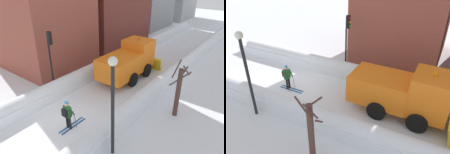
{
  "view_description": "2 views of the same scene",
  "coord_description": "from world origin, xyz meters",
  "views": [
    {
      "loc": [
        8.27,
        -6.03,
        7.87
      ],
      "look_at": [
        -0.06,
        4.86,
        1.1
      ],
      "focal_mm": 33.87,
      "sensor_mm": 36.0,
      "label": 1
    },
    {
      "loc": [
        10.61,
        9.15,
        8.45
      ],
      "look_at": [
        -0.34,
        3.33,
        1.32
      ],
      "focal_mm": 36.14,
      "sensor_mm": 36.0,
      "label": 2
    }
  ],
  "objects": [
    {
      "name": "bare_tree_near",
      "position": [
        4.86,
        4.81,
        1.69
      ],
      "size": [
        1.1,
        1.1,
        3.52
      ],
      "color": "#4B302A",
      "rests_on": "ground"
    },
    {
      "name": "ground_plane",
      "position": [
        0.0,
        10.0,
        0.0
      ],
      "size": [
        80.0,
        80.0,
        0.0
      ],
      "primitive_type": "plane",
      "color": "white"
    },
    {
      "name": "traffic_light_pole",
      "position": [
        -3.53,
        2.4,
        3.07
      ],
      "size": [
        0.28,
        0.42,
        4.38
      ],
      "color": "black",
      "rests_on": "ground"
    },
    {
      "name": "snowbank_right",
      "position": [
        2.75,
        10.0,
        0.52
      ],
      "size": [
        1.1,
        36.0,
        1.14
      ],
      "color": "white",
      "rests_on": "ground"
    },
    {
      "name": "snowbank_left",
      "position": [
        -2.75,
        10.0,
        0.54
      ],
      "size": [
        1.1,
        36.0,
        1.17
      ],
      "color": "white",
      "rests_on": "ground"
    },
    {
      "name": "skier",
      "position": [
        0.63,
        -0.02,
        1.0
      ],
      "size": [
        0.62,
        1.8,
        1.81
      ],
      "color": "black",
      "rests_on": "ground"
    },
    {
      "name": "plow_truck",
      "position": [
        -0.33,
        7.48,
        1.48
      ],
      "size": [
        3.2,
        5.98,
        3.12
      ],
      "color": "orange",
      "rests_on": "ground"
    },
    {
      "name": "street_lamp",
      "position": [
        3.67,
        0.04,
        3.18
      ],
      "size": [
        0.4,
        0.4,
        4.99
      ],
      "color": "black",
      "rests_on": "ground"
    }
  ]
}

